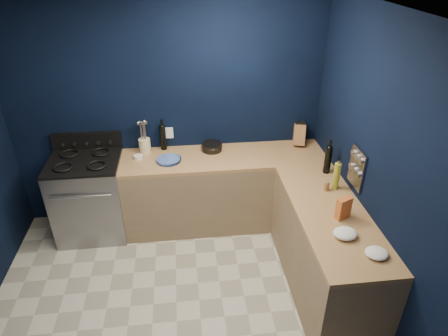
{
  "coord_description": "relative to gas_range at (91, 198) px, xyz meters",
  "views": [
    {
      "loc": [
        0.15,
        -2.42,
        3.0
      ],
      "look_at": [
        0.55,
        1.0,
        1.0
      ],
      "focal_mm": 31.47,
      "sensor_mm": 36.0,
      "label": 1
    }
  ],
  "objects": [
    {
      "name": "floor",
      "position": [
        0.93,
        -1.42,
        -0.47
      ],
      "size": [
        3.5,
        3.5,
        0.02
      ],
      "primitive_type": "cube",
      "color": "#B9B5A2",
      "rests_on": "ground"
    },
    {
      "name": "ceiling",
      "position": [
        0.93,
        -1.42,
        2.15
      ],
      "size": [
        3.5,
        3.5,
        0.02
      ],
      "primitive_type": "cube",
      "color": "silver",
      "rests_on": "ground"
    },
    {
      "name": "wall_back",
      "position": [
        0.93,
        0.34,
        0.84
      ],
      "size": [
        3.5,
        0.02,
        2.6
      ],
      "primitive_type": "cube",
      "color": "black",
      "rests_on": "ground"
    },
    {
      "name": "wall_right",
      "position": [
        2.69,
        -1.42,
        0.84
      ],
      "size": [
        0.02,
        3.5,
        2.6
      ],
      "primitive_type": "cube",
      "color": "black",
      "rests_on": "ground"
    },
    {
      "name": "cab_back",
      "position": [
        1.53,
        0.02,
        -0.03
      ],
      "size": [
        2.3,
        0.63,
        0.86
      ],
      "primitive_type": "cube",
      "color": "#866D50",
      "rests_on": "floor"
    },
    {
      "name": "top_back",
      "position": [
        1.53,
        0.02,
        0.42
      ],
      "size": [
        2.3,
        0.63,
        0.04
      ],
      "primitive_type": "cube",
      "color": "brown",
      "rests_on": "cab_back"
    },
    {
      "name": "cab_right",
      "position": [
        2.37,
        -1.13,
        -0.03
      ],
      "size": [
        0.63,
        1.67,
        0.86
      ],
      "primitive_type": "cube",
      "color": "#866D50",
      "rests_on": "floor"
    },
    {
      "name": "top_right",
      "position": [
        2.37,
        -1.13,
        0.42
      ],
      "size": [
        0.63,
        1.67,
        0.04
      ],
      "primitive_type": "cube",
      "color": "brown",
      "rests_on": "cab_right"
    },
    {
      "name": "gas_range",
      "position": [
        0.0,
        0.0,
        0.0
      ],
      "size": [
        0.76,
        0.66,
        0.92
      ],
      "primitive_type": "cube",
      "color": "gray",
      "rests_on": "floor"
    },
    {
      "name": "oven_door",
      "position": [
        0.0,
        -0.32,
        -0.01
      ],
      "size": [
        0.59,
        0.02,
        0.42
      ],
      "primitive_type": "cube",
      "color": "black",
      "rests_on": "gas_range"
    },
    {
      "name": "cooktop",
      "position": [
        0.0,
        0.0,
        0.48
      ],
      "size": [
        0.76,
        0.66,
        0.03
      ],
      "primitive_type": "cube",
      "color": "black",
      "rests_on": "gas_range"
    },
    {
      "name": "backguard",
      "position": [
        0.0,
        0.3,
        0.58
      ],
      "size": [
        0.76,
        0.06,
        0.2
      ],
      "primitive_type": "cube",
      "color": "black",
      "rests_on": "gas_range"
    },
    {
      "name": "spice_panel",
      "position": [
        2.67,
        -0.87,
        0.72
      ],
      "size": [
        0.02,
        0.28,
        0.38
      ],
      "primitive_type": "cube",
      "color": "gray",
      "rests_on": "wall_right"
    },
    {
      "name": "wall_outlet",
      "position": [
        0.93,
        0.32,
        0.62
      ],
      "size": [
        0.09,
        0.02,
        0.13
      ],
      "primitive_type": "cube",
      "color": "white",
      "rests_on": "wall_back"
    },
    {
      "name": "plate_stack",
      "position": [
        0.91,
        -0.03,
        0.46
      ],
      "size": [
        0.29,
        0.29,
        0.03
      ],
      "primitive_type": "cylinder",
      "rotation": [
        0.0,
        0.0,
        -0.15
      ],
      "color": "#2E56A2",
      "rests_on": "top_back"
    },
    {
      "name": "ramekin",
      "position": [
        0.58,
        0.07,
        0.46
      ],
      "size": [
        0.12,
        0.12,
        0.04
      ],
      "primitive_type": "cylinder",
      "rotation": [
        0.0,
        0.0,
        0.27
      ],
      "color": "white",
      "rests_on": "top_back"
    },
    {
      "name": "utensil_crock",
      "position": [
        0.65,
        0.22,
        0.52
      ],
      "size": [
        0.17,
        0.17,
        0.16
      ],
      "primitive_type": "cylinder",
      "rotation": [
        0.0,
        0.0,
        -0.4
      ],
      "color": "beige",
      "rests_on": "top_back"
    },
    {
      "name": "wine_bottle_back",
      "position": [
        0.86,
        0.27,
        0.58
      ],
      "size": [
        0.09,
        0.09,
        0.29
      ],
      "primitive_type": "cylinder",
      "rotation": [
        0.0,
        0.0,
        -0.29
      ],
      "color": "black",
      "rests_on": "top_back"
    },
    {
      "name": "lemon_basket",
      "position": [
        1.41,
        0.17,
        0.48
      ],
      "size": [
        0.24,
        0.24,
        0.09
      ],
      "primitive_type": "cylinder",
      "rotation": [
        0.0,
        0.0,
        0.05
      ],
      "color": "black",
      "rests_on": "top_back"
    },
    {
      "name": "knife_block",
      "position": [
        2.45,
        0.23,
        0.56
      ],
      "size": [
        0.2,
        0.31,
        0.3
      ],
      "primitive_type": "cube",
      "rotation": [
        -0.31,
        0.0,
        -0.25
      ],
      "color": "brown",
      "rests_on": "top_back"
    },
    {
      "name": "wine_bottle_right",
      "position": [
        2.55,
        -0.46,
        0.59
      ],
      "size": [
        0.09,
        0.09,
        0.29
      ],
      "primitive_type": "cylinder",
      "rotation": [
        0.0,
        0.0,
        0.38
      ],
      "color": "black",
      "rests_on": "top_right"
    },
    {
      "name": "oil_bottle",
      "position": [
        2.53,
        -0.76,
        0.58
      ],
      "size": [
        0.07,
        0.07,
        0.28
      ],
      "primitive_type": "cylinder",
      "rotation": [
        0.0,
        0.0,
        0.11
      ],
      "color": "olive",
      "rests_on": "top_right"
    },
    {
      "name": "spice_jar_near",
      "position": [
        2.43,
        -0.79,
        0.49
      ],
      "size": [
        0.06,
        0.06,
        0.1
      ],
      "primitive_type": "cylinder",
      "rotation": [
        0.0,
        0.0,
        0.37
      ],
      "color": "olive",
      "rests_on": "top_right"
    },
    {
      "name": "spice_jar_far",
      "position": [
        2.44,
        -0.78,
        0.48
      ],
      "size": [
        0.05,
        0.05,
        0.08
      ],
      "primitive_type": "cylinder",
      "rotation": [
        0.0,
        0.0,
        0.11
      ],
      "color": "olive",
      "rests_on": "top_right"
    },
    {
      "name": "crouton_bag",
      "position": [
        2.43,
        -1.22,
        0.54
      ],
      "size": [
        0.15,
        0.11,
        0.2
      ],
      "primitive_type": "cube",
      "rotation": [
        0.0,
        0.0,
        0.43
      ],
      "color": "red",
      "rests_on": "top_right"
    },
    {
      "name": "towel_front",
      "position": [
        2.35,
        -1.48,
        0.47
      ],
      "size": [
        0.24,
        0.22,
        0.07
      ],
      "primitive_type": "ellipsoid",
      "rotation": [
        0.0,
        0.0,
        0.31
      ],
      "color": "white",
      "rests_on": "top_right"
    },
    {
      "name": "towel_end",
      "position": [
        2.51,
        -1.72,
        0.47
      ],
      "size": [
        0.22,
        0.21,
        0.05
      ],
      "primitive_type": "ellipsoid",
      "rotation": [
        0.0,
        0.0,
        0.32
      ],
      "color": "white",
      "rests_on": "top_right"
    }
  ]
}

